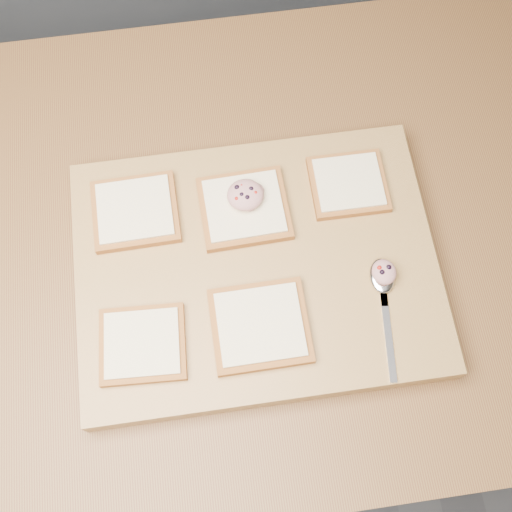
{
  "coord_description": "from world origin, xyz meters",
  "views": [
    {
      "loc": [
        -0.03,
        -0.37,
        1.77
      ],
      "look_at": [
        0.02,
        -0.06,
        0.97
      ],
      "focal_mm": 45.0,
      "sensor_mm": 36.0,
      "label": 1
    }
  ],
  "objects_px": {
    "bread_far_center": "(244,208)",
    "cutting_board": "(256,268)",
    "spoon": "(383,285)",
    "tuna_salad_dollop": "(245,195)"
  },
  "relations": [
    {
      "from": "cutting_board",
      "to": "tuna_salad_dollop",
      "type": "bearing_deg",
      "value": 91.28
    },
    {
      "from": "bread_far_center",
      "to": "spoon",
      "type": "distance_m",
      "value": 0.22
    },
    {
      "from": "bread_far_center",
      "to": "tuna_salad_dollop",
      "type": "bearing_deg",
      "value": 71.8
    },
    {
      "from": "spoon",
      "to": "tuna_salad_dollop",
      "type": "bearing_deg",
      "value": 138.51
    },
    {
      "from": "bread_far_center",
      "to": "spoon",
      "type": "bearing_deg",
      "value": -38.96
    },
    {
      "from": "bread_far_center",
      "to": "tuna_salad_dollop",
      "type": "height_order",
      "value": "tuna_salad_dollop"
    },
    {
      "from": "cutting_board",
      "to": "bread_far_center",
      "type": "height_order",
      "value": "bread_far_center"
    },
    {
      "from": "spoon",
      "to": "cutting_board",
      "type": "bearing_deg",
      "value": 161.09
    },
    {
      "from": "bread_far_center",
      "to": "cutting_board",
      "type": "bearing_deg",
      "value": -86.25
    },
    {
      "from": "bread_far_center",
      "to": "spoon",
      "type": "xyz_separation_m",
      "value": [
        0.17,
        -0.14,
        -0.0
      ]
    }
  ]
}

